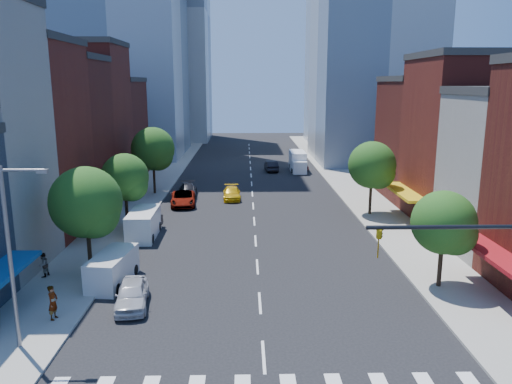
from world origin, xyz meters
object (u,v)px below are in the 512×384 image
cargo_van_near (112,269)px  pedestrian_far (43,265)px  pedestrian_near (53,302)px  parked_car_third (183,198)px  parked_car_rear (188,190)px  traffic_car_far (301,166)px  parked_car_front (132,294)px  traffic_car_oncoming (271,166)px  cargo_van_far (143,224)px  parked_car_second (146,225)px  taxi (232,193)px  box_truck (298,162)px

cargo_van_near → pedestrian_far: 4.95m
cargo_van_near → pedestrian_near: (-1.86, -5.15, 0.10)m
parked_car_third → parked_car_rear: parked_car_third is taller
parked_car_third → traffic_car_far: bearing=49.6°
parked_car_rear → cargo_van_near: cargo_van_near is taller
parked_car_front → traffic_car_oncoming: 47.08m
parked_car_rear → cargo_van_far: cargo_van_far is taller
parked_car_second → cargo_van_near: 11.23m
cargo_van_far → traffic_car_far: cargo_van_far is taller
traffic_car_far → parked_car_front: bearing=65.0°
parked_car_third → parked_car_front: bearing=-95.8°
parked_car_second → cargo_van_near: cargo_van_near is taller
parked_car_second → pedestrian_far: size_ratio=2.88×
parked_car_second → cargo_van_near: (-0.02, -11.22, 0.23)m
taxi → pedestrian_near: 30.73m
cargo_van_near → taxi: (7.16, 24.22, -0.34)m
box_truck → parked_car_third: bearing=-124.2°
taxi → cargo_van_far: bearing=-119.1°
box_truck → parked_car_front: bearing=-107.3°
parked_car_third → pedestrian_far: size_ratio=3.29×
parked_car_front → traffic_car_oncoming: (10.55, 45.88, 0.02)m
traffic_car_far → parked_car_third: bearing=48.3°
parked_car_second → cargo_van_far: (0.00, -1.06, 0.35)m
parked_car_rear → taxi: bearing=-21.9°
cargo_van_far → parked_car_front: bearing=-82.2°
parked_car_rear → pedestrian_far: size_ratio=3.00×
cargo_van_near → cargo_van_far: size_ratio=0.93×
parked_car_front → parked_car_second: parked_car_second is taller
cargo_van_near → traffic_car_oncoming: size_ratio=1.07×
cargo_van_far → cargo_van_near: bearing=-90.7°
parked_car_front → traffic_car_oncoming: size_ratio=0.94×
taxi → parked_car_rear: bearing=159.8°
parked_car_third → taxi: size_ratio=1.16×
parked_car_rear → pedestrian_far: pedestrian_far is taller
box_truck → pedestrian_near: box_truck is taller
cargo_van_far → traffic_car_oncoming: (12.54, 32.38, -0.36)m
cargo_van_near → box_truck: size_ratio=0.71×
cargo_van_near → pedestrian_far: size_ratio=3.05×
cargo_van_far → traffic_car_far: bearing=62.1°
taxi → traffic_car_oncoming: bearing=71.3°
traffic_car_far → box_truck: bearing=41.6°
traffic_car_far → pedestrian_near: (-19.04, -48.53, 0.47)m
traffic_car_oncoming → traffic_car_far: traffic_car_oncoming is taller
parked_car_front → pedestrian_near: 4.30m
taxi → traffic_car_far: taxi is taller
box_truck → traffic_car_far: bearing=48.9°
parked_car_front → parked_car_rear: (0.00, 29.23, -0.04)m
cargo_van_far → pedestrian_near: size_ratio=2.79×
box_truck → traffic_car_oncoming: bearing=-178.6°
box_truck → cargo_van_far: bearing=-116.7°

